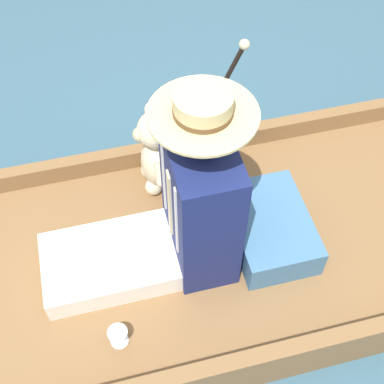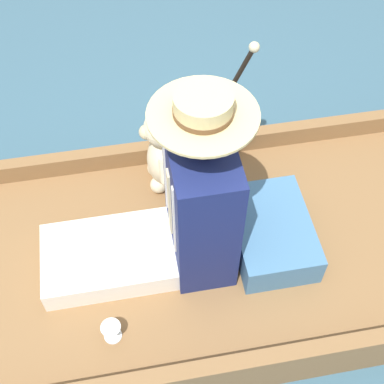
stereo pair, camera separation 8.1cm
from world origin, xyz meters
The scene contains 7 objects.
ground_plane centered at (0.00, 0.00, 0.00)m, with size 16.00×16.00×0.00m, color #385B70.
punt_boat centered at (0.00, 0.00, 0.09)m, with size 1.13×3.10×0.26m.
seat_cushion centered at (-0.02, -0.27, 0.23)m, with size 0.45×0.31×0.15m.
seated_person centered at (-0.01, 0.12, 0.48)m, with size 0.38×0.82×0.88m.
teddy_bear centered at (0.40, 0.12, 0.36)m, with size 0.31×0.18×0.45m.
wine_glass centered at (-0.32, 0.43, 0.21)m, with size 0.08×0.08×0.08m.
walking_cane centered at (0.47, -0.16, 0.56)m, with size 0.04×0.30×0.68m.
Camera 1 is at (-1.14, 0.35, 2.11)m, focal length 50.00 mm.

